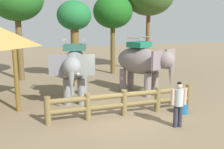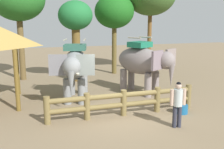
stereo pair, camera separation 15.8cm
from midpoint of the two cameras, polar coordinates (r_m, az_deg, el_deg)
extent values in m
plane|color=#7D694E|center=(10.89, 2.80, -8.65)|extent=(60.00, 60.00, 0.00)
cylinder|color=brown|center=(10.05, -13.34, -7.51)|extent=(0.24, 0.24, 1.05)
cylinder|color=brown|center=(10.26, -4.94, -6.84)|extent=(0.24, 0.24, 1.05)
cylinder|color=brown|center=(10.67, 2.93, -6.08)|extent=(0.24, 0.24, 1.05)
cylinder|color=brown|center=(11.28, 10.07, -5.29)|extent=(0.24, 0.24, 1.05)
cylinder|color=brown|center=(12.03, 16.38, -4.53)|extent=(0.24, 0.24, 1.05)
cylinder|color=brown|center=(10.70, 2.93, -6.47)|extent=(5.98, 0.24, 0.20)
cylinder|color=brown|center=(10.58, 2.95, -4.41)|extent=(5.98, 0.24, 0.20)
cylinder|color=gray|center=(12.16, -6.17, -3.63)|extent=(0.35, 0.35, 1.18)
cylinder|color=gray|center=(12.23, -9.21, -3.63)|extent=(0.35, 0.35, 1.18)
cylinder|color=gray|center=(13.71, -5.66, -1.91)|extent=(0.35, 0.35, 1.18)
cylinder|color=gray|center=(13.77, -8.36, -1.92)|extent=(0.35, 0.35, 1.18)
ellipsoid|color=gray|center=(12.74, -7.46, 2.11)|extent=(1.90, 2.88, 1.38)
ellipsoid|color=gray|center=(11.17, -8.28, 1.69)|extent=(0.98, 1.06, 0.84)
cube|color=slate|center=(11.22, -5.31, 2.06)|extent=(0.79, 0.34, 0.89)
cube|color=slate|center=(11.35, -11.10, 2.00)|extent=(0.79, 0.34, 0.89)
cone|color=gray|center=(11.00, -8.36, -2.04)|extent=(0.31, 0.31, 1.08)
cone|color=beige|center=(10.98, -7.57, 0.25)|extent=(0.37, 0.20, 0.15)
cone|color=beige|center=(11.02, -9.17, 0.24)|extent=(0.37, 0.20, 0.15)
cube|color=#2C5B4C|center=(12.64, -7.56, 5.81)|extent=(1.22, 1.14, 0.28)
cylinder|color=#A59E8C|center=(12.57, -5.53, 7.45)|extent=(0.30, 0.78, 0.07)
cylinder|color=#A59E8C|center=(12.66, -9.65, 7.37)|extent=(0.30, 0.78, 0.07)
cylinder|color=gray|center=(13.88, 9.63, -1.82)|extent=(0.36, 0.36, 1.20)
cylinder|color=gray|center=(13.35, 8.04, -2.29)|extent=(0.36, 0.36, 1.20)
cylinder|color=gray|center=(14.81, 4.45, -0.86)|extent=(0.36, 0.36, 1.20)
cylinder|color=gray|center=(14.32, 2.79, -1.26)|extent=(0.36, 0.36, 1.20)
ellipsoid|color=gray|center=(13.87, 6.25, 2.98)|extent=(2.32, 2.94, 1.39)
ellipsoid|color=gray|center=(12.95, 11.88, 2.99)|extent=(1.09, 1.15, 0.85)
cube|color=gray|center=(13.50, 12.78, 3.50)|extent=(0.76, 0.48, 0.90)
cube|color=slate|center=(12.52, 10.05, 3.01)|extent=(0.76, 0.48, 0.90)
cone|color=gray|center=(12.91, 12.93, -0.16)|extent=(0.32, 0.32, 1.10)
cone|color=beige|center=(13.01, 13.03, 1.88)|extent=(0.36, 0.26, 0.15)
cone|color=beige|center=(12.74, 12.31, 1.72)|extent=(0.36, 0.26, 0.15)
cube|color=#1B6E50|center=(13.77, 6.33, 6.42)|extent=(1.32, 1.27, 0.28)
cylinder|color=#A59E8C|center=(14.11, 7.50, 7.97)|extent=(0.44, 0.74, 0.07)
cylinder|color=#A59E8C|center=(13.39, 5.16, 7.85)|extent=(0.44, 0.74, 0.07)
cylinder|color=#2B2C39|center=(9.88, 14.69, -8.69)|extent=(0.15, 0.15, 0.80)
cylinder|color=#2B2C39|center=(9.81, 13.74, -8.79)|extent=(0.15, 0.15, 0.80)
cylinder|color=#ACB8B8|center=(9.63, 14.42, -4.81)|extent=(0.37, 0.37, 0.61)
cylinder|color=tan|center=(9.72, 15.67, -4.63)|extent=(0.13, 0.13, 0.58)
cylinder|color=tan|center=(9.54, 13.16, -4.81)|extent=(0.13, 0.13, 0.58)
sphere|color=tan|center=(9.52, 14.54, -2.41)|extent=(0.22, 0.22, 0.22)
sphere|color=black|center=(9.51, 14.56, -2.05)|extent=(0.17, 0.17, 0.17)
cylinder|color=brown|center=(14.37, -19.35, 1.01)|extent=(0.18, 0.18, 2.60)
cylinder|color=brown|center=(11.66, -19.41, -1.28)|extent=(0.18, 0.18, 2.60)
cylinder|color=brown|center=(17.89, -18.63, 5.58)|extent=(0.37, 0.37, 4.21)
cylinder|color=brown|center=(16.81, -7.38, 4.52)|extent=(0.50, 0.50, 3.50)
ellipsoid|color=#1F6932|center=(16.70, -7.59, 12.48)|extent=(2.10, 2.10, 1.79)
cylinder|color=brown|center=(19.09, 0.72, 5.63)|extent=(0.33, 0.33, 3.64)
ellipsoid|color=#1A5A19|center=(19.01, 0.74, 13.38)|extent=(2.76, 2.76, 2.35)
cylinder|color=brown|center=(20.17, 8.23, 7.29)|extent=(0.30, 0.30, 4.67)
cylinder|color=#19598C|center=(11.40, 15.09, -7.16)|extent=(0.51, 0.51, 0.35)
camera|label=1|loc=(0.08, -89.62, 0.08)|focal=42.63mm
camera|label=2|loc=(0.08, 90.38, -0.08)|focal=42.63mm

